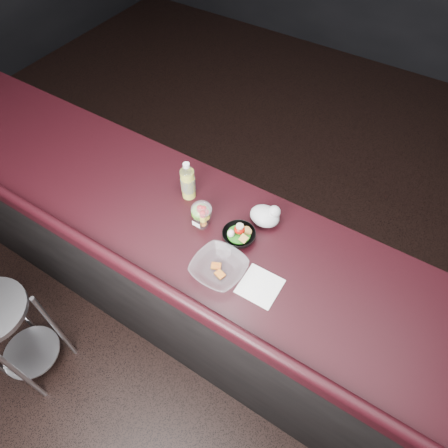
% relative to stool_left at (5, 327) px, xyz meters
% --- Properties ---
extents(ground, '(8.00, 8.00, 0.00)m').
position_rel_stool_left_xyz_m(ground, '(0.75, 0.48, -0.53)').
color(ground, black).
rests_on(ground, ground).
extents(room_shell, '(8.00, 8.00, 8.00)m').
position_rel_stool_left_xyz_m(room_shell, '(0.75, 0.48, 1.30)').
color(room_shell, black).
rests_on(room_shell, ground).
extents(counter, '(4.06, 0.71, 1.02)m').
position_rel_stool_left_xyz_m(counter, '(0.75, 0.78, -0.02)').
color(counter, black).
rests_on(counter, ground).
extents(stool_left, '(0.40, 0.40, 0.73)m').
position_rel_stool_left_xyz_m(stool_left, '(0.00, 0.00, 0.00)').
color(stool_left, silver).
rests_on(stool_left, ground).
extents(lemonade_bottle, '(0.07, 0.07, 0.21)m').
position_rel_stool_left_xyz_m(lemonade_bottle, '(0.55, 0.91, 0.57)').
color(lemonade_bottle, yellow).
rests_on(lemonade_bottle, counter).
extents(fruit_cup, '(0.10, 0.10, 0.13)m').
position_rel_stool_left_xyz_m(fruit_cup, '(0.71, 0.79, 0.55)').
color(fruit_cup, white).
rests_on(fruit_cup, counter).
extents(green_apple, '(0.09, 0.09, 0.09)m').
position_rel_stool_left_xyz_m(green_apple, '(0.68, 0.82, 0.53)').
color(green_apple, '#489110').
rests_on(green_apple, counter).
extents(plastic_bag, '(0.14, 0.12, 0.10)m').
position_rel_stool_left_xyz_m(plastic_bag, '(0.95, 0.96, 0.53)').
color(plastic_bag, silver).
rests_on(plastic_bag, counter).
extents(snack_bowl, '(0.19, 0.19, 0.08)m').
position_rel_stool_left_xyz_m(snack_bowl, '(0.89, 0.81, 0.51)').
color(snack_bowl, black).
rests_on(snack_bowl, counter).
extents(takeout_bowl, '(0.23, 0.23, 0.05)m').
position_rel_stool_left_xyz_m(takeout_bowl, '(0.91, 0.62, 0.51)').
color(takeout_bowl, silver).
rests_on(takeout_bowl, counter).
extents(paper_napkin, '(0.16, 0.16, 0.00)m').
position_rel_stool_left_xyz_m(paper_napkin, '(1.09, 0.65, 0.49)').
color(paper_napkin, white).
rests_on(paper_napkin, counter).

